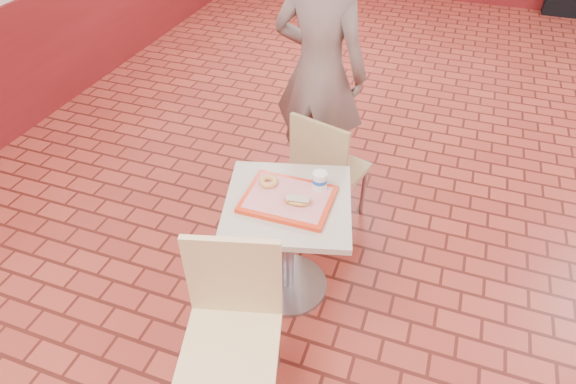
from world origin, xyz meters
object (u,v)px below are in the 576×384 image
(chair_main_front, at_px, (232,322))
(paper_cup, at_px, (320,181))
(customer, at_px, (319,73))
(serving_tray, at_px, (288,199))
(ring_donut, at_px, (268,181))
(chair_main_back, at_px, (326,167))
(long_john_donut, at_px, (297,201))
(main_table, at_px, (288,232))

(chair_main_front, xyz_separation_m, paper_cup, (0.15, 0.78, 0.25))
(customer, bearing_deg, chair_main_front, 99.58)
(chair_main_front, bearing_deg, serving_tray, 72.47)
(customer, bearing_deg, ring_donut, 96.60)
(chair_main_front, relative_size, serving_tray, 2.04)
(chair_main_back, distance_m, long_john_donut, 0.69)
(customer, relative_size, paper_cup, 17.89)
(chair_main_back, bearing_deg, customer, -51.17)
(paper_cup, bearing_deg, serving_tray, -136.98)
(long_john_donut, bearing_deg, chair_main_back, 92.26)
(main_table, xyz_separation_m, ring_donut, (-0.13, 0.06, 0.26))
(paper_cup, bearing_deg, main_table, -136.98)
(chair_main_front, relative_size, long_john_donut, 6.69)
(main_table, xyz_separation_m, long_john_donut, (0.06, -0.03, 0.27))
(main_table, distance_m, long_john_donut, 0.28)
(main_table, bearing_deg, long_john_donut, -29.35)
(customer, relative_size, serving_tray, 3.94)
(long_john_donut, bearing_deg, chair_main_front, -97.84)
(main_table, distance_m, chair_main_front, 0.66)
(ring_donut, relative_size, paper_cup, 1.02)
(customer, distance_m, paper_cup, 0.98)
(serving_tray, height_order, ring_donut, ring_donut)
(serving_tray, distance_m, ring_donut, 0.15)
(ring_donut, height_order, paper_cup, paper_cup)
(customer, xyz_separation_m, serving_tray, (0.16, -1.05, -0.19))
(customer, bearing_deg, serving_tray, 103.63)
(chair_main_back, bearing_deg, paper_cup, 115.87)
(chair_main_back, xyz_separation_m, ring_donut, (-0.17, -0.55, 0.25))
(main_table, relative_size, long_john_donut, 5.00)
(chair_main_back, xyz_separation_m, long_john_donut, (0.03, -0.65, 0.25))
(ring_donut, bearing_deg, chair_main_front, -81.47)
(main_table, bearing_deg, paper_cup, 43.02)
(chair_main_front, height_order, long_john_donut, chair_main_front)
(main_table, xyz_separation_m, serving_tray, (-0.00, 0.00, 0.23))
(chair_main_front, height_order, serving_tray, chair_main_front)
(serving_tray, xyz_separation_m, long_john_donut, (0.06, -0.03, 0.03))
(long_john_donut, bearing_deg, paper_cup, 66.42)
(main_table, distance_m, chair_main_back, 0.61)
(customer, bearing_deg, chair_main_back, 118.81)
(main_table, distance_m, paper_cup, 0.35)
(chair_main_back, xyz_separation_m, paper_cup, (0.09, -0.49, 0.28))
(ring_donut, xyz_separation_m, long_john_donut, (0.19, -0.10, 0.00))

